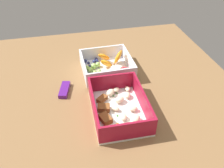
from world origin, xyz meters
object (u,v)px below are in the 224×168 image
object	(u,v)px
paper_cup_liner	(107,52)
fruit_bowl	(107,66)
pasta_container	(118,108)
candy_bar	(65,90)

from	to	relation	value
paper_cup_liner	fruit_bowl	bearing A→B (deg)	167.29
fruit_bowl	pasta_container	bearing A→B (deg)	177.35
pasta_container	fruit_bowl	size ratio (longest dim) A/B	1.22
candy_bar	paper_cup_liner	world-z (taller)	paper_cup_liner
pasta_container	paper_cup_liner	size ratio (longest dim) A/B	4.65
candy_bar	paper_cup_liner	bearing A→B (deg)	-42.00
candy_bar	paper_cup_liner	xyz separation A→B (cm)	(18.71, -16.85, 0.16)
paper_cup_liner	pasta_container	bearing A→B (deg)	173.71
pasta_container	fruit_bowl	world-z (taller)	fruit_bowl
pasta_container	candy_bar	world-z (taller)	pasta_container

